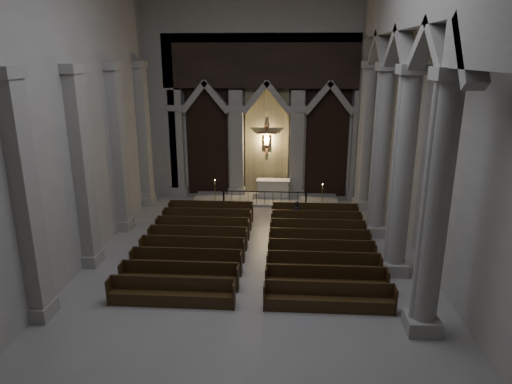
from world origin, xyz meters
TOP-DOWN VIEW (x-y plane):
  - room at (0.00, 0.00)m, footprint 24.00×24.10m
  - sanctuary_wall at (0.00, 11.54)m, footprint 14.00×0.77m
  - right_arcade at (5.50, 1.33)m, footprint 1.00×24.00m
  - left_pilasters at (-6.75, 3.50)m, footprint 0.60×13.00m
  - sanctuary_step at (0.00, 10.60)m, footprint 8.50×2.60m
  - altar at (0.44, 11.06)m, footprint 2.00×0.80m
  - altar_rail at (-0.00, 9.44)m, footprint 4.78×0.09m
  - candle_stand_left at (-2.83, 9.33)m, footprint 0.27×0.27m
  - candle_stand_right at (3.20, 8.87)m, footprint 0.27×0.27m
  - pews at (-0.00, 2.81)m, footprint 9.83×9.04m
  - worshipper at (1.80, 6.44)m, footprint 0.54×0.44m

SIDE VIEW (x-z plane):
  - sanctuary_step at x=0.00m, z-range 0.00..0.15m
  - pews at x=0.00m, z-range -0.17..0.82m
  - candle_stand_right at x=3.20m, z-range -0.36..1.22m
  - candle_stand_left at x=-2.83m, z-range -0.36..1.22m
  - altar_rail at x=0.00m, z-range 0.15..1.09m
  - worshipper at x=1.80m, z-range 0.00..1.29m
  - altar at x=0.44m, z-range 0.15..1.17m
  - left_pilasters at x=-6.75m, z-range -0.10..7.92m
  - sanctuary_wall at x=0.00m, z-range 0.62..12.62m
  - room at x=0.00m, z-range 1.60..13.60m
  - right_arcade at x=5.50m, z-range 1.83..13.83m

